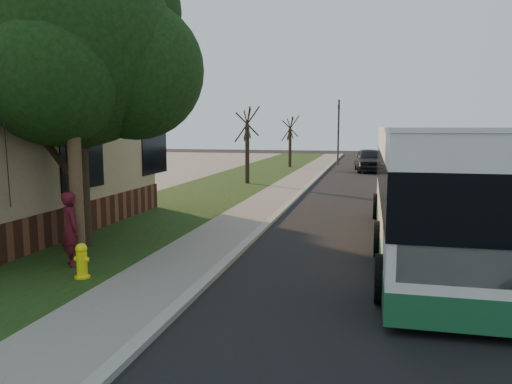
% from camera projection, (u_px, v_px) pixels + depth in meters
% --- Properties ---
extents(ground, '(120.00, 120.00, 0.00)m').
position_uv_depth(ground, '(200.00, 290.00, 9.90)').
color(ground, black).
rests_on(ground, ground).
extents(road, '(8.00, 80.00, 0.01)m').
position_uv_depth(road, '(390.00, 213.00, 18.68)').
color(road, black).
rests_on(road, ground).
extents(curb, '(0.25, 80.00, 0.12)m').
position_uv_depth(curb, '(285.00, 208.00, 19.56)').
color(curb, gray).
rests_on(curb, ground).
extents(sidewalk, '(2.00, 80.00, 0.08)m').
position_uv_depth(sidewalk, '(260.00, 207.00, 19.78)').
color(sidewalk, slate).
rests_on(sidewalk, ground).
extents(grass_verge, '(5.00, 80.00, 0.07)m').
position_uv_depth(grass_verge, '(177.00, 205.00, 20.56)').
color(grass_verge, black).
rests_on(grass_verge, ground).
extents(fire_hydrant, '(0.32, 0.32, 0.74)m').
position_uv_depth(fire_hydrant, '(82.00, 261.00, 10.43)').
color(fire_hydrant, '#FFEE0D').
rests_on(fire_hydrant, grass_verge).
extents(utility_pole, '(2.86, 3.21, 9.07)m').
position_uv_depth(utility_pole, '(70.00, 62.00, 11.00)').
color(utility_pole, '#473321').
rests_on(utility_pole, ground).
extents(leafy_tree, '(6.30, 6.00, 7.80)m').
position_uv_depth(leafy_tree, '(77.00, 50.00, 12.72)').
color(leafy_tree, black).
rests_on(leafy_tree, grass_verge).
extents(bare_tree_near, '(1.38, 1.21, 4.31)m').
position_uv_depth(bare_tree_near, '(247.00, 146.00, 27.80)').
color(bare_tree_near, black).
rests_on(bare_tree_near, grass_verge).
extents(bare_tree_far, '(1.38, 1.21, 4.03)m').
position_uv_depth(bare_tree_far, '(290.00, 142.00, 39.30)').
color(bare_tree_far, black).
rests_on(bare_tree_far, grass_verge).
extents(traffic_signal, '(0.18, 0.22, 5.50)m').
position_uv_depth(traffic_signal, '(338.00, 128.00, 42.24)').
color(traffic_signal, '#2D2D30').
rests_on(traffic_signal, ground).
extents(transit_bus, '(2.73, 11.84, 3.20)m').
position_uv_depth(transit_bus, '(429.00, 186.00, 12.85)').
color(transit_bus, silver).
rests_on(transit_bus, ground).
extents(skateboarder, '(0.73, 0.72, 1.70)m').
position_uv_depth(skateboarder, '(71.00, 229.00, 11.29)').
color(skateboarder, '#4E0F1A').
rests_on(skateboarder, grass_verge).
extents(dumpster, '(1.66, 1.42, 1.29)m').
position_uv_depth(dumpster, '(61.00, 198.00, 17.90)').
color(dumpster, black).
rests_on(dumpster, building_lot).
extents(distant_car, '(2.45, 5.13, 1.69)m').
position_uv_depth(distant_car, '(370.00, 160.00, 36.16)').
color(distant_car, black).
rests_on(distant_car, ground).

